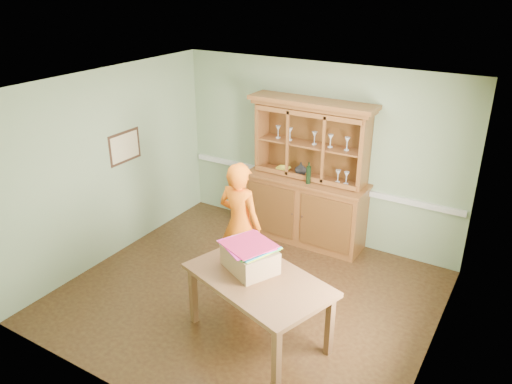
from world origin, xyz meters
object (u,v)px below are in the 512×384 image
Objects in this scene: china_hutch at (307,194)px; dining_table at (258,285)px; cardboard_box at (250,258)px; person at (240,224)px.

dining_table is (0.54, -2.35, -0.07)m from china_hutch.
china_hutch is 1.22× the size of dining_table.
cardboard_box is 0.97m from person.
dining_table is 3.20× the size of cardboard_box.
dining_table is 1.06× the size of person.
cardboard_box reaches higher than dining_table.
dining_table is at bearing -32.05° from cardboard_box.
china_hutch is at bearing -96.38° from person.
china_hutch reaches higher than person.
china_hutch reaches higher than cardboard_box.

